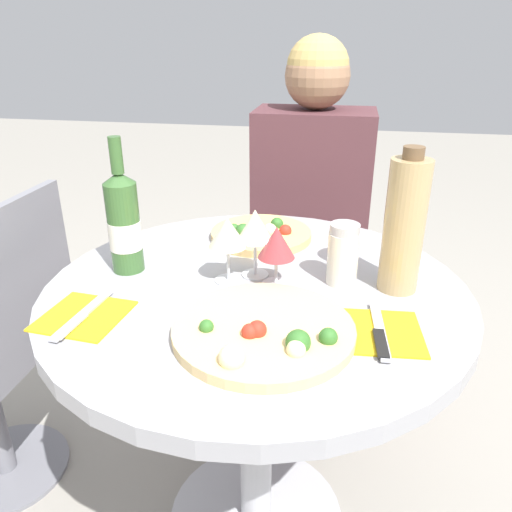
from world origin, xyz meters
TOP-DOWN VIEW (x-y plane):
  - dining_table at (0.00, 0.00)m, footprint 0.90×0.90m
  - chair_behind_diner at (0.06, 0.79)m, footprint 0.40×0.40m
  - seated_diner at (0.06, 0.65)m, footprint 0.39×0.48m
  - pizza_large at (0.05, -0.19)m, footprint 0.33×0.33m
  - pizza_small_far at (-0.04, 0.26)m, footprint 0.26×0.26m
  - wine_bottle at (-0.30, 0.03)m, footprint 0.07×0.07m
  - tall_carafe at (0.29, 0.04)m, footprint 0.08×0.08m
  - sugar_shaker at (0.18, 0.05)m, footprint 0.07×0.07m
  - wine_glass_front_right at (0.04, 0.01)m, footprint 0.08×0.08m
  - wine_glass_front_left at (-0.06, 0.01)m, footprint 0.08×0.08m
  - wine_glass_center at (-0.01, 0.05)m, footprint 0.08×0.08m
  - place_setting_left at (-0.30, -0.19)m, footprint 0.16×0.19m
  - place_setting_right at (0.25, -0.14)m, footprint 0.16×0.19m

SIDE VIEW (x-z plane):
  - chair_behind_diner at x=0.06m, z-range 0.00..0.86m
  - seated_diner at x=0.06m, z-range -0.06..1.15m
  - dining_table at x=0.00m, z-range 0.21..0.93m
  - place_setting_left at x=-0.30m, z-range 0.71..0.73m
  - place_setting_right at x=0.25m, z-range 0.71..0.73m
  - pizza_large at x=0.05m, z-range 0.70..0.75m
  - pizza_small_far at x=-0.04m, z-range 0.71..0.75m
  - sugar_shaker at x=0.18m, z-range 0.72..0.85m
  - wine_glass_front_right at x=0.04m, z-range 0.75..0.88m
  - wine_glass_front_left at x=-0.06m, z-range 0.75..0.90m
  - wine_bottle at x=-0.30m, z-range 0.68..0.98m
  - wine_glass_center at x=-0.01m, z-range 0.76..0.91m
  - tall_carafe at x=0.29m, z-range 0.71..1.01m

